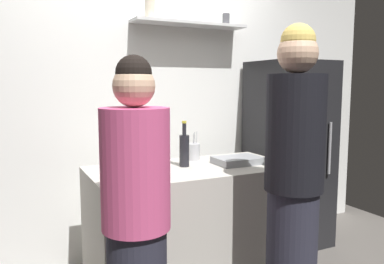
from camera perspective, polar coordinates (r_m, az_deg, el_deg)
name	(u,v)px	position (r m, az deg, el deg)	size (l,w,h in m)	color
back_wall_assembly	(145,103)	(3.38, -6.89, 4.16)	(4.80, 0.32, 2.60)	white
refrigerator	(288,153)	(3.71, 13.92, -3.03)	(0.62, 0.66, 1.67)	black
counter	(192,227)	(2.90, 0.00, -13.73)	(1.43, 0.72, 0.88)	#B7B2A8
baking_pan	(238,160)	(2.90, 6.71, -4.14)	(0.34, 0.24, 0.05)	gray
utensil_holder	(193,152)	(3.02, 0.12, -2.88)	(0.11, 0.11, 0.22)	#B2B2B7
wine_bottle_dark_glass	(184,149)	(2.77, -1.13, -2.54)	(0.07, 0.07, 0.33)	black
wine_bottle_green_glass	(281,153)	(2.78, 12.81, -2.95)	(0.08, 0.08, 0.29)	#19471E
wine_bottle_pale_glass	(148,158)	(2.54, -6.50, -3.74)	(0.07, 0.07, 0.30)	#B2BFB2
water_bottle_plastic	(117,159)	(2.49, -10.90, -3.92)	(0.10, 0.10, 0.26)	silver
person_blonde	(294,181)	(2.37, 14.62, -6.88)	(0.34, 0.34, 1.80)	#262633
person_pink_top	(136,222)	(2.00, -8.14, -12.84)	(0.34, 0.34, 1.60)	#262633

